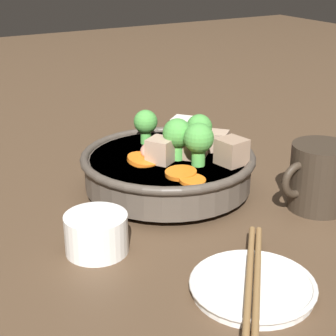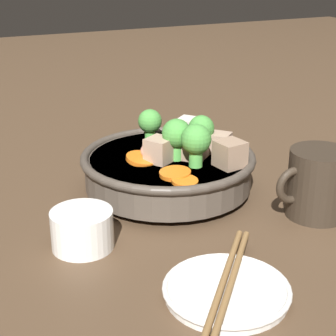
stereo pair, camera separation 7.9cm
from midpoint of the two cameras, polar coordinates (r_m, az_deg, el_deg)
name	(u,v)px [view 2 (the right image)]	position (r m, az deg, el deg)	size (l,w,h in m)	color
ground_plane	(168,191)	(0.80, 2.81, -2.41)	(3.00, 3.00, 0.00)	#4C3826
stirfry_bowl	(170,165)	(0.79, 3.05, 0.27)	(0.25, 0.25, 0.11)	#51473D
side_saucer	(227,291)	(0.58, 9.93, -12.31)	(0.13, 0.13, 0.01)	white
tea_cup	(82,229)	(0.65, -5.30, -6.28)	(0.07, 0.07, 0.05)	white
dark_mug	(317,183)	(0.75, 17.88, -1.57)	(0.10, 0.08, 0.09)	#33281E
napkin	(207,142)	(1.00, 6.30, 2.57)	(0.12, 0.09, 0.00)	#D16B84
chopsticks_pair	(227,283)	(0.58, 10.00, -11.53)	(0.15, 0.17, 0.01)	olive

